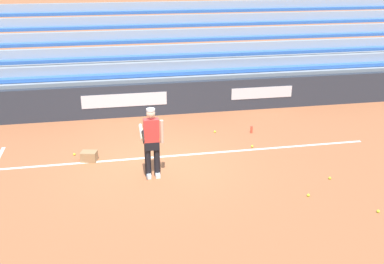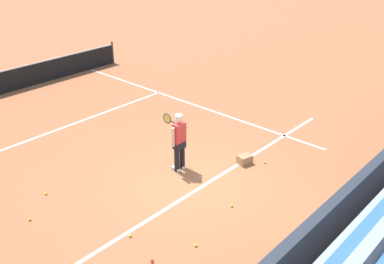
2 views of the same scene
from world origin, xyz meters
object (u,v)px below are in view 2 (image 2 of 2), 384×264
Objects in this scene: tennis_ball_near_player at (130,236)px; tennis_ball_far_left at (265,162)px; tennis_ball_toward_net at (30,219)px; water_bottle at (152,263)px; ball_box_cardboard at (245,159)px; tennis_ball_on_baseline at (196,245)px; tennis_ball_far_right at (46,194)px; tennis_net at (7,81)px; tennis_ball_stray_back at (232,206)px; tennis_player at (179,141)px.

tennis_ball_far_left is at bearing -4.46° from tennis_ball_near_player.
tennis_ball_toward_net is at bearing 156.63° from tennis_ball_far_left.
tennis_ball_far_left is at bearing 7.75° from water_bottle.
ball_box_cardboard reaches higher than tennis_ball_on_baseline.
tennis_ball_on_baseline is 1.53m from tennis_ball_near_player.
tennis_net is (3.10, 7.85, 0.46)m from tennis_ball_far_right.
water_bottle is at bearing -178.08° from tennis_ball_stray_back.
tennis_ball_far_left is at bearing 14.36° from tennis_ball_stray_back.
tennis_player is 25.98× the size of tennis_ball_toward_net.
tennis_ball_far_left is at bearing -32.47° from tennis_ball_far_right.
tennis_ball_far_left is at bearing -23.37° from tennis_ball_toward_net.
tennis_player is at bearing 49.75° from tennis_ball_on_baseline.
tennis_ball_near_player and tennis_ball_toward_net have the same top height.
tennis_ball_far_right is at bearing 96.63° from tennis_ball_near_player.
tennis_net reaches higher than tennis_ball_on_baseline.
water_bottle reaches higher than tennis_ball_on_baseline.
tennis_ball_toward_net is 0.30× the size of water_bottle.
tennis_ball_near_player is 1.00× the size of tennis_ball_far_right.
tennis_player reaches higher than tennis_ball_far_right.
tennis_ball_near_player is 1.14m from water_bottle.
tennis_ball_on_baseline is 1.76m from tennis_ball_stray_back.
water_bottle reaches higher than tennis_ball_far_right.
tennis_player is at bearing 78.38° from tennis_ball_stray_back.
tennis_player is 2.46m from tennis_ball_stray_back.
tennis_ball_toward_net is at bearing 104.69° from water_bottle.
tennis_ball_far_right is at bearing 125.62° from tennis_ball_stray_back.
tennis_ball_toward_net is at bearing 118.21° from tennis_ball_near_player.
tennis_ball_far_right is (-3.29, 1.69, -0.86)m from tennis_player.
water_bottle is 0.02× the size of tennis_net.
tennis_ball_on_baseline is 1.00× the size of tennis_ball_toward_net.
tennis_ball_on_baseline is at bearing -169.14° from tennis_ball_stray_back.
tennis_ball_toward_net is at bearing 166.56° from tennis_player.
tennis_ball_stray_back is (-2.00, -1.06, -0.10)m from ball_box_cardboard.
tennis_ball_on_baseline is (-2.19, -2.59, -0.86)m from tennis_player.
ball_box_cardboard is 5.62m from tennis_ball_far_right.
tennis_ball_stray_back is (2.48, -1.00, 0.00)m from tennis_ball_near_player.
ball_box_cardboard is 4.48m from tennis_ball_near_player.
tennis_player reaches higher than tennis_ball_far_left.
tennis_ball_near_player and tennis_ball_far_left have the same top height.
tennis_ball_far_left is (4.88, -0.38, 0.00)m from tennis_ball_near_player.
tennis_ball_on_baseline is at bearing -60.34° from tennis_ball_near_player.
tennis_ball_on_baseline is at bearing -99.38° from tennis_net.
tennis_ball_on_baseline and tennis_ball_stray_back have the same top height.
tennis_ball_on_baseline is 0.30× the size of water_bottle.
tennis_ball_toward_net is (-5.69, 2.19, -0.10)m from ball_box_cardboard.
ball_box_cardboard reaches higher than tennis_ball_near_player.
tennis_ball_on_baseline and tennis_ball_toward_net have the same top height.
tennis_ball_on_baseline is 12.29m from tennis_net.
tennis_ball_far_right is at bearing 38.66° from tennis_ball_toward_net.
tennis_player reaches higher than water_bottle.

